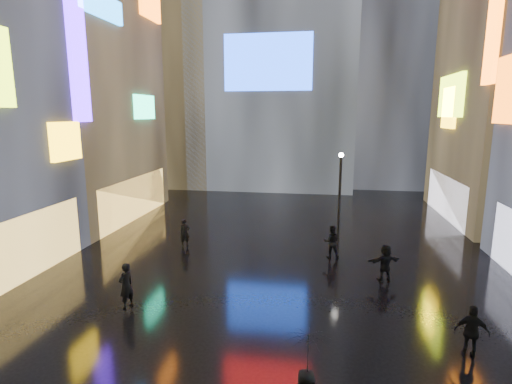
# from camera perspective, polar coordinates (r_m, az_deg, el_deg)

# --- Properties ---
(ground) EXTENTS (140.00, 140.00, 0.00)m
(ground) POSITION_cam_1_polar(r_m,az_deg,el_deg) (21.62, 3.47, -9.01)
(ground) COLOR black
(ground) RESTS_ON ground
(building_left_far) EXTENTS (10.28, 12.00, 22.00)m
(building_left_far) POSITION_cam_1_polar(r_m,az_deg,el_deg) (31.98, -26.11, 16.39)
(building_left_far) COLOR black
(building_left_far) RESTS_ON ground
(tower_flank_right) EXTENTS (12.00, 12.00, 34.00)m
(tower_flank_right) POSITION_cam_1_polar(r_m,az_deg,el_deg) (47.71, 18.99, 22.11)
(tower_flank_right) COLOR black
(tower_flank_right) RESTS_ON ground
(tower_flank_left) EXTENTS (10.00, 10.00, 26.00)m
(tower_flank_left) POSITION_cam_1_polar(r_m,az_deg,el_deg) (45.48, -11.95, 17.91)
(tower_flank_left) COLOR black
(tower_flank_left) RESTS_ON ground
(lamp_far) EXTENTS (0.30, 0.30, 5.20)m
(lamp_far) POSITION_cam_1_polar(r_m,az_deg,el_deg) (24.33, 11.88, 0.24)
(lamp_far) COLOR black
(lamp_far) RESTS_ON ground
(pedestrian_3) EXTENTS (1.05, 0.59, 1.69)m
(pedestrian_3) POSITION_cam_1_polar(r_m,az_deg,el_deg) (14.59, 28.47, -17.15)
(pedestrian_3) COLOR black
(pedestrian_3) RESTS_ON ground
(pedestrian_5) EXTENTS (1.63, 1.03, 1.68)m
(pedestrian_5) POSITION_cam_1_polar(r_m,az_deg,el_deg) (19.15, 17.97, -9.58)
(pedestrian_5) COLOR black
(pedestrian_5) RESTS_ON ground
(pedestrian_6) EXTENTS (0.67, 0.63, 1.55)m
(pedestrian_6) POSITION_cam_1_polar(r_m,az_deg,el_deg) (23.15, -10.13, -5.79)
(pedestrian_6) COLOR black
(pedestrian_6) RESTS_ON ground
(pedestrian_7) EXTENTS (0.89, 0.72, 1.72)m
(pedestrian_7) POSITION_cam_1_polar(r_m,az_deg,el_deg) (21.37, 10.74, -6.99)
(pedestrian_7) COLOR black
(pedestrian_7) RESTS_ON ground
(umbrella_2) EXTENTS (1.31, 1.30, 0.96)m
(umbrella_2) POSITION_cam_1_polar(r_m,az_deg,el_deg) (9.56, 7.28, -21.75)
(umbrella_2) COLOR black
(umbrella_2) RESTS_ON pedestrian_4
(pedestrian_8) EXTENTS (0.64, 0.77, 1.81)m
(pedestrian_8) POSITION_cam_1_polar(r_m,az_deg,el_deg) (16.61, -18.06, -12.59)
(pedestrian_8) COLOR black
(pedestrian_8) RESTS_ON ground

